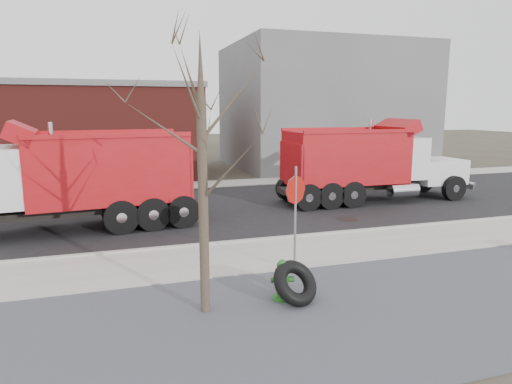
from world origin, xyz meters
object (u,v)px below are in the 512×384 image
object	(u,v)px
dump_truck_red_b	(75,176)
truck_tire	(295,283)
stop_sign	(295,201)
dump_truck_red_a	(368,161)
fire_hydrant	(282,282)

from	to	relation	value
dump_truck_red_b	truck_tire	bearing A→B (deg)	115.81
truck_tire	dump_truck_red_b	distance (m)	8.66
stop_sign	dump_truck_red_a	world-z (taller)	dump_truck_red_a
fire_hydrant	stop_sign	bearing A→B (deg)	69.49
fire_hydrant	dump_truck_red_b	world-z (taller)	dump_truck_red_b
fire_hydrant	dump_truck_red_a	bearing A→B (deg)	60.62
dump_truck_red_b	dump_truck_red_a	bearing A→B (deg)	-179.10
truck_tire	stop_sign	distance (m)	2.21
stop_sign	dump_truck_red_a	xyz separation A→B (m)	(6.13, 7.00, -0.03)
fire_hydrant	truck_tire	distance (m)	0.30
stop_sign	dump_truck_red_a	distance (m)	9.31
stop_sign	dump_truck_red_b	bearing A→B (deg)	126.82
fire_hydrant	stop_sign	xyz separation A→B (m)	(0.85, 1.42, 1.36)
truck_tire	fire_hydrant	bearing A→B (deg)	129.06
fire_hydrant	stop_sign	distance (m)	2.14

